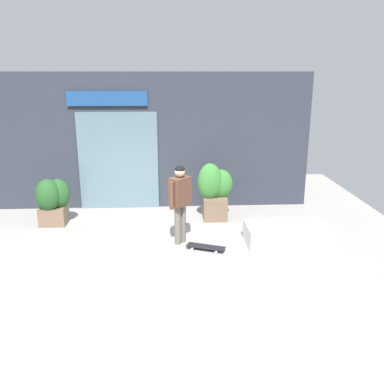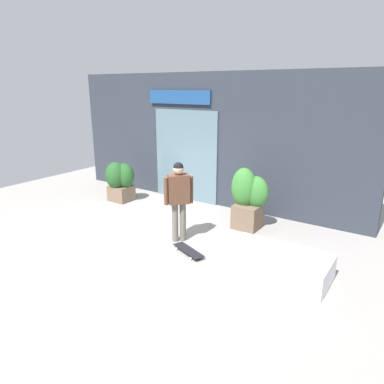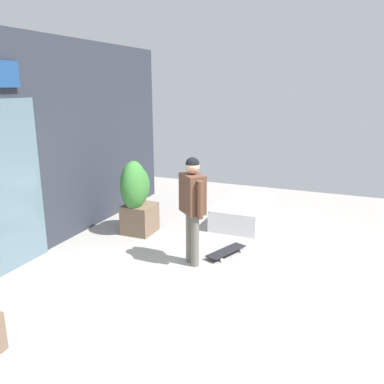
% 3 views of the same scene
% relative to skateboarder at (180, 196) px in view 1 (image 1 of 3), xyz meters
% --- Properties ---
extents(ground_plane, '(12.00, 12.00, 0.00)m').
position_rel_skateboarder_xyz_m(ground_plane, '(-0.94, -0.30, -1.00)').
color(ground_plane, '#9E9993').
extents(building_facade, '(8.61, 0.31, 3.41)m').
position_rel_skateboarder_xyz_m(building_facade, '(-0.97, 2.53, 0.69)').
color(building_facade, '#2D333D').
rests_on(building_facade, ground_plane).
extents(skateboarder, '(0.47, 0.48, 1.65)m').
position_rel_skateboarder_xyz_m(skateboarder, '(0.00, 0.00, 0.00)').
color(skateboarder, '#666056').
rests_on(skateboarder, ground_plane).
extents(skateboard, '(0.80, 0.49, 0.08)m').
position_rel_skateboarder_xyz_m(skateboard, '(0.49, -0.38, -0.94)').
color(skateboard, black).
rests_on(skateboard, ground_plane).
extents(planter_box_left, '(0.73, 0.71, 1.10)m').
position_rel_skateboarder_xyz_m(planter_box_left, '(-2.87, 1.25, -0.40)').
color(planter_box_left, brown).
rests_on(planter_box_left, ground_plane).
extents(planter_box_right, '(0.84, 0.55, 1.36)m').
position_rel_skateboarder_xyz_m(planter_box_right, '(0.85, 1.45, -0.29)').
color(planter_box_right, brown).
rests_on(planter_box_right, ground_plane).
extents(snow_ledge, '(1.68, 0.90, 0.41)m').
position_rel_skateboarder_xyz_m(snow_ledge, '(2.18, -0.20, -0.80)').
color(snow_ledge, white).
rests_on(snow_ledge, ground_plane).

